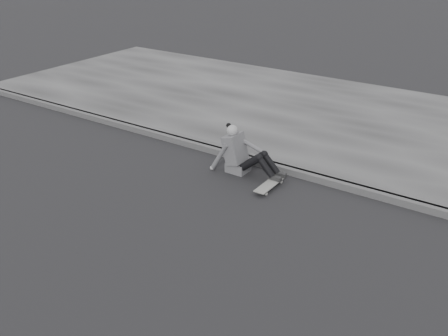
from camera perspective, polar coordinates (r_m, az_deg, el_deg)
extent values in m
plane|color=black|center=(6.22, 19.04, -15.57)|extent=(80.00, 80.00, 0.00)
cube|color=#444444|center=(8.32, 24.17, -4.77)|extent=(24.00, 0.16, 0.12)
cylinder|color=#9C9C97|center=(8.30, 3.94, -2.69)|extent=(0.03, 0.05, 0.05)
cylinder|color=#9C9C97|center=(8.24, 4.84, -2.96)|extent=(0.03, 0.05, 0.05)
cylinder|color=#9C9C97|center=(8.71, 5.68, -1.34)|extent=(0.03, 0.05, 0.05)
cylinder|color=#9C9C97|center=(8.65, 6.55, -1.59)|extent=(0.03, 0.05, 0.05)
cube|color=#2A2B2D|center=(8.26, 4.40, -2.65)|extent=(0.16, 0.04, 0.03)
cube|color=#2A2B2D|center=(8.67, 6.12, -1.30)|extent=(0.16, 0.04, 0.03)
cube|color=slate|center=(8.45, 5.29, -1.81)|extent=(0.20, 0.78, 0.02)
cube|color=#525254|center=(9.00, 1.62, 0.16)|extent=(0.36, 0.34, 0.18)
cube|color=#525254|center=(8.89, 1.27, 2.24)|extent=(0.37, 0.40, 0.57)
cube|color=#525254|center=(8.91, 0.57, 3.14)|extent=(0.14, 0.30, 0.20)
cylinder|color=#969696|center=(8.83, 1.01, 3.75)|extent=(0.09, 0.09, 0.08)
sphere|color=#969696|center=(8.80, 0.96, 4.30)|extent=(0.20, 0.20, 0.20)
sphere|color=black|center=(8.83, 0.54, 4.89)|extent=(0.09, 0.09, 0.09)
cylinder|color=black|center=(8.70, 3.07, 0.61)|extent=(0.43, 0.13, 0.39)
cylinder|color=black|center=(8.84, 3.67, 1.02)|extent=(0.43, 0.13, 0.39)
cylinder|color=black|center=(8.57, 4.78, 0.10)|extent=(0.35, 0.11, 0.36)
cylinder|color=black|center=(8.71, 5.37, 0.53)|extent=(0.35, 0.11, 0.36)
sphere|color=black|center=(8.57, 4.03, 1.17)|extent=(0.13, 0.13, 0.13)
sphere|color=black|center=(8.71, 4.63, 1.57)|extent=(0.13, 0.13, 0.13)
cube|color=#242424|center=(8.56, 5.82, -1.14)|extent=(0.24, 0.08, 0.07)
cube|color=#242424|center=(8.70, 6.39, -0.70)|extent=(0.24, 0.08, 0.07)
cylinder|color=#525254|center=(8.89, -0.56, 1.26)|extent=(0.38, 0.08, 0.58)
sphere|color=#969696|center=(9.07, -1.37, 0.01)|extent=(0.08, 0.08, 0.08)
cylinder|color=#525254|center=(8.88, 3.13, 2.59)|extent=(0.48, 0.08, 0.21)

